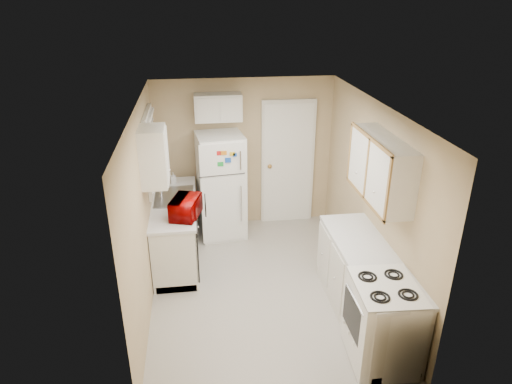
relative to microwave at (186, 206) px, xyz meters
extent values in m
plane|color=beige|center=(0.92, -0.40, -1.05)|extent=(3.80, 3.80, 0.00)
plane|color=white|center=(0.92, -0.40, 1.35)|extent=(3.80, 3.80, 0.00)
plane|color=tan|center=(-0.48, -0.40, 0.15)|extent=(3.80, 3.80, 0.00)
plane|color=tan|center=(2.32, -0.40, 0.15)|extent=(3.80, 3.80, 0.00)
plane|color=tan|center=(0.92, 1.50, 0.15)|extent=(2.80, 2.80, 0.00)
plane|color=tan|center=(0.92, -2.30, 0.15)|extent=(2.80, 2.80, 0.00)
cube|color=silver|center=(-0.18, 0.50, -0.60)|extent=(0.60, 1.80, 0.90)
cube|color=black|center=(0.11, -0.10, -0.56)|extent=(0.03, 0.58, 0.72)
cube|color=gray|center=(-0.18, 0.65, -0.19)|extent=(0.54, 0.74, 0.16)
imported|color=#900000|center=(0.00, 0.00, 0.00)|extent=(0.53, 0.39, 0.31)
imported|color=silver|center=(-0.20, 1.17, -0.05)|extent=(0.09, 0.09, 0.17)
cube|color=silver|center=(-0.44, 0.65, 0.55)|extent=(0.10, 0.98, 1.08)
cube|color=silver|center=(-0.33, -0.18, 0.75)|extent=(0.30, 0.45, 0.70)
cube|color=white|center=(0.52, 1.14, -0.23)|extent=(0.75, 0.73, 1.64)
cube|color=silver|center=(0.52, 1.35, 0.95)|extent=(0.70, 0.30, 0.40)
cube|color=white|center=(1.62, 1.46, -0.03)|extent=(0.86, 0.06, 2.08)
cube|color=silver|center=(2.02, -1.20, -0.60)|extent=(0.60, 2.00, 0.90)
cube|color=white|center=(1.98, -1.81, -0.59)|extent=(0.66, 0.79, 0.92)
cube|color=silver|center=(2.17, -0.90, 0.75)|extent=(0.30, 1.20, 0.70)
camera|label=1|loc=(0.20, -5.34, 2.54)|focal=32.00mm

